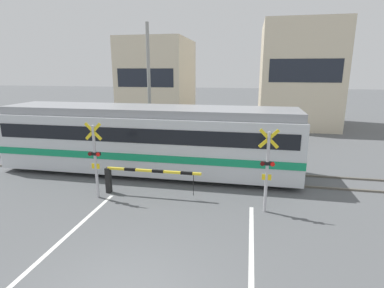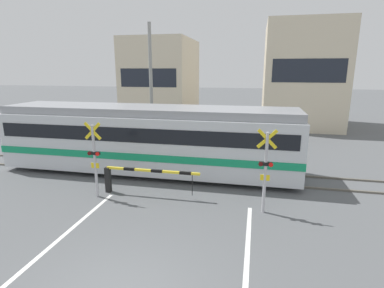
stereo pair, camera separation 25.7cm
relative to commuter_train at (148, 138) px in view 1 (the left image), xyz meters
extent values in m
cube|color=#5B564C|center=(2.23, -0.72, -1.68)|extent=(50.00, 0.10, 0.08)
cube|color=#5B564C|center=(2.23, 0.72, -1.68)|extent=(50.00, 0.10, 0.08)
cube|color=white|center=(-0.51, -7.75, -1.71)|extent=(0.14, 9.28, 0.01)
cube|color=silver|center=(0.00, 0.00, -0.18)|extent=(14.09, 2.96, 2.62)
cube|color=gray|center=(0.00, 0.00, 1.31)|extent=(13.95, 2.60, 0.36)
cube|color=#148C59|center=(0.00, 0.00, -0.57)|extent=(14.11, 3.02, 0.32)
cube|color=black|center=(0.00, 0.00, 0.41)|extent=(13.53, 3.00, 0.64)
cube|color=black|center=(-7.05, 0.00, 0.41)|extent=(0.03, 2.07, 0.80)
cylinder|color=black|center=(-4.37, -0.72, -1.34)|extent=(0.76, 0.12, 0.76)
cylinder|color=black|center=(-4.37, 0.72, -1.34)|extent=(0.76, 0.12, 0.76)
cylinder|color=black|center=(4.37, -0.72, -1.34)|extent=(0.76, 0.12, 0.76)
cylinder|color=black|center=(4.37, 0.72, -1.34)|extent=(0.76, 0.12, 0.76)
cube|color=black|center=(-0.76, -2.81, -1.19)|extent=(0.20, 0.20, 1.05)
cube|color=yellow|center=(1.15, -2.81, -0.67)|extent=(3.83, 0.09, 0.09)
cube|color=black|center=(0.19, -2.81, -0.67)|extent=(0.46, 0.10, 0.10)
cube|color=black|center=(1.34, -2.81, -0.67)|extent=(0.46, 0.10, 0.10)
cube|color=black|center=(2.49, -2.81, -0.67)|extent=(0.46, 0.10, 0.10)
cylinder|color=black|center=(2.76, -2.81, -1.14)|extent=(0.02, 0.02, 0.84)
cube|color=black|center=(5.23, 2.86, -1.19)|extent=(0.20, 0.20, 1.05)
cube|color=yellow|center=(3.31, 2.86, -0.67)|extent=(3.83, 0.09, 0.09)
cube|color=black|center=(4.27, 2.86, -0.67)|extent=(0.46, 0.10, 0.10)
cube|color=black|center=(3.12, 2.86, -0.67)|extent=(0.46, 0.10, 0.10)
cube|color=black|center=(1.97, 2.86, -0.67)|extent=(0.46, 0.10, 0.10)
cylinder|color=black|center=(1.71, 2.86, -1.14)|extent=(0.02, 0.02, 0.84)
cylinder|color=#B2B2B7|center=(-0.96, -3.35, -0.27)|extent=(0.11, 0.11, 2.89)
cube|color=yellow|center=(-0.96, -3.35, 0.94)|extent=(0.68, 0.04, 0.68)
cube|color=yellow|center=(-0.96, -3.35, 0.94)|extent=(0.68, 0.04, 0.68)
cube|color=black|center=(-0.96, -3.35, 0.07)|extent=(0.44, 0.12, 0.12)
cylinder|color=#4C0C0C|center=(-1.13, -3.42, 0.07)|extent=(0.15, 0.03, 0.15)
cylinder|color=red|center=(-0.79, -3.42, 0.07)|extent=(0.15, 0.03, 0.15)
cube|color=yellow|center=(-0.96, -3.37, -0.42)|extent=(0.32, 0.03, 0.20)
cylinder|color=#B2B2B7|center=(5.43, -3.35, -0.27)|extent=(0.11, 0.11, 2.89)
cube|color=yellow|center=(5.43, -3.35, 0.94)|extent=(0.68, 0.04, 0.68)
cube|color=yellow|center=(5.43, -3.35, 0.94)|extent=(0.68, 0.04, 0.68)
cube|color=black|center=(5.43, -3.35, 0.07)|extent=(0.44, 0.12, 0.12)
cylinder|color=#4C0C0C|center=(5.26, -3.42, 0.07)|extent=(0.15, 0.03, 0.15)
cylinder|color=red|center=(5.60, -3.42, 0.07)|extent=(0.15, 0.03, 0.15)
cube|color=yellow|center=(5.43, -3.37, -0.42)|extent=(0.32, 0.03, 0.20)
cube|color=beige|center=(-4.05, 15.01, 2.13)|extent=(5.88, 7.63, 7.70)
cube|color=#1E232D|center=(-4.05, 11.19, 2.52)|extent=(4.94, 0.03, 1.54)
cube|color=beige|center=(8.76, 15.01, 2.68)|extent=(6.37, 7.63, 8.79)
cube|color=#1E232D|center=(8.76, 11.19, 3.12)|extent=(5.35, 0.03, 1.76)
cylinder|color=gray|center=(-1.71, 5.36, 2.17)|extent=(0.22, 0.22, 7.77)
camera|label=1|loc=(4.75, -13.40, 3.17)|focal=28.00mm
camera|label=2|loc=(5.01, -13.35, 3.17)|focal=28.00mm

